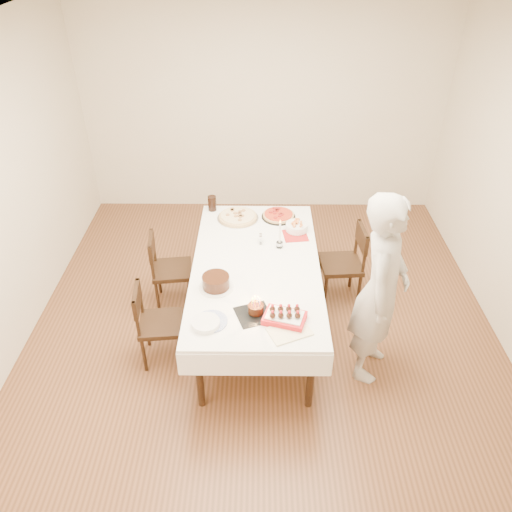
{
  "coord_description": "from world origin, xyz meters",
  "views": [
    {
      "loc": [
        -0.04,
        -3.58,
        3.39
      ],
      "look_at": [
        -0.07,
        0.04,
        0.84
      ],
      "focal_mm": 35.0,
      "sensor_mm": 36.0,
      "label": 1
    }
  ],
  "objects_px": {
    "pizza_white": "(238,217)",
    "chair_left_savory": "(172,270)",
    "dining_table": "(256,297)",
    "chair_right_savory": "(341,264)",
    "pizza_pepperoni": "(278,215)",
    "cola_glass": "(212,203)",
    "layer_cake": "(216,282)",
    "birthday_cake": "(256,305)",
    "pasta_bowl": "(297,227)",
    "taper_candle": "(280,234)",
    "chair_left_dessert": "(161,324)",
    "person": "(381,290)",
    "strawberry_box": "(285,317)"
  },
  "relations": [
    {
      "from": "dining_table",
      "to": "chair_right_savory",
      "type": "height_order",
      "value": "chair_right_savory"
    },
    {
      "from": "pizza_white",
      "to": "layer_cake",
      "type": "distance_m",
      "value": 1.14
    },
    {
      "from": "person",
      "to": "layer_cake",
      "type": "distance_m",
      "value": 1.35
    },
    {
      "from": "pizza_pepperoni",
      "to": "layer_cake",
      "type": "distance_m",
      "value": 1.3
    },
    {
      "from": "pizza_white",
      "to": "strawberry_box",
      "type": "bearing_deg",
      "value": -74.73
    },
    {
      "from": "birthday_cake",
      "to": "strawberry_box",
      "type": "bearing_deg",
      "value": -21.77
    },
    {
      "from": "pizza_pepperoni",
      "to": "birthday_cake",
      "type": "distance_m",
      "value": 1.51
    },
    {
      "from": "chair_right_savory",
      "to": "taper_candle",
      "type": "bearing_deg",
      "value": -168.98
    },
    {
      "from": "chair_left_dessert",
      "to": "taper_candle",
      "type": "xyz_separation_m",
      "value": [
        1.05,
        0.69,
        0.5
      ]
    },
    {
      "from": "chair_right_savory",
      "to": "strawberry_box",
      "type": "height_order",
      "value": "chair_right_savory"
    },
    {
      "from": "person",
      "to": "birthday_cake",
      "type": "height_order",
      "value": "person"
    },
    {
      "from": "cola_glass",
      "to": "birthday_cake",
      "type": "height_order",
      "value": "cola_glass"
    },
    {
      "from": "taper_candle",
      "to": "person",
      "type": "bearing_deg",
      "value": -44.68
    },
    {
      "from": "pizza_pepperoni",
      "to": "birthday_cake",
      "type": "xyz_separation_m",
      "value": [
        -0.22,
        -1.49,
        0.06
      ]
    },
    {
      "from": "chair_left_savory",
      "to": "layer_cake",
      "type": "xyz_separation_m",
      "value": [
        0.51,
        -0.71,
        0.4
      ]
    },
    {
      "from": "pasta_bowl",
      "to": "layer_cake",
      "type": "distance_m",
      "value": 1.17
    },
    {
      "from": "taper_candle",
      "to": "layer_cake",
      "type": "bearing_deg",
      "value": -131.92
    },
    {
      "from": "pasta_bowl",
      "to": "chair_left_savory",
      "type": "bearing_deg",
      "value": -170.87
    },
    {
      "from": "pizza_white",
      "to": "chair_left_savory",
      "type": "bearing_deg",
      "value": -146.78
    },
    {
      "from": "birthday_cake",
      "to": "pasta_bowl",
      "type": "bearing_deg",
      "value": 72.25
    },
    {
      "from": "chair_left_dessert",
      "to": "taper_candle",
      "type": "distance_m",
      "value": 1.35
    },
    {
      "from": "chair_left_savory",
      "to": "chair_left_dessert",
      "type": "distance_m",
      "value": 0.78
    },
    {
      "from": "pizza_white",
      "to": "layer_cake",
      "type": "relative_size",
      "value": 1.46
    },
    {
      "from": "birthday_cake",
      "to": "pizza_pepperoni",
      "type": "bearing_deg",
      "value": 81.52
    },
    {
      "from": "layer_cake",
      "to": "chair_left_savory",
      "type": "bearing_deg",
      "value": 125.68
    },
    {
      "from": "dining_table",
      "to": "chair_left_savory",
      "type": "relative_size",
      "value": 2.65
    },
    {
      "from": "cola_glass",
      "to": "person",
      "type": "bearing_deg",
      "value": -45.01
    },
    {
      "from": "person",
      "to": "cola_glass",
      "type": "distance_m",
      "value": 2.09
    },
    {
      "from": "pizza_white",
      "to": "birthday_cake",
      "type": "relative_size",
      "value": 3.18
    },
    {
      "from": "chair_right_savory",
      "to": "person",
      "type": "xyz_separation_m",
      "value": [
        0.15,
        -0.95,
        0.44
      ]
    },
    {
      "from": "person",
      "to": "birthday_cake",
      "type": "xyz_separation_m",
      "value": [
        -1.0,
        -0.16,
        -0.04
      ]
    },
    {
      "from": "chair_left_savory",
      "to": "pizza_pepperoni",
      "type": "distance_m",
      "value": 1.22
    },
    {
      "from": "chair_left_savory",
      "to": "pizza_white",
      "type": "relative_size",
      "value": 1.89
    },
    {
      "from": "chair_left_savory",
      "to": "person",
      "type": "xyz_separation_m",
      "value": [
        1.85,
        -0.87,
        0.46
      ]
    },
    {
      "from": "taper_candle",
      "to": "birthday_cake",
      "type": "xyz_separation_m",
      "value": [
        -0.21,
        -0.93,
        -0.07
      ]
    },
    {
      "from": "cola_glass",
      "to": "birthday_cake",
      "type": "xyz_separation_m",
      "value": [
        0.47,
        -1.63,
        -0.0
      ]
    },
    {
      "from": "cola_glass",
      "to": "chair_left_savory",
      "type": "bearing_deg",
      "value": -121.74
    },
    {
      "from": "cola_glass",
      "to": "layer_cake",
      "type": "xyz_separation_m",
      "value": [
        0.14,
        -1.31,
        -0.02
      ]
    },
    {
      "from": "pasta_bowl",
      "to": "taper_candle",
      "type": "height_order",
      "value": "taper_candle"
    },
    {
      "from": "strawberry_box",
      "to": "pasta_bowl",
      "type": "bearing_deg",
      "value": 82.69
    },
    {
      "from": "strawberry_box",
      "to": "dining_table",
      "type": "bearing_deg",
      "value": 107.1
    },
    {
      "from": "pizza_pepperoni",
      "to": "pasta_bowl",
      "type": "bearing_deg",
      "value": -56.71
    },
    {
      "from": "chair_right_savory",
      "to": "pizza_white",
      "type": "relative_size",
      "value": 2.0
    },
    {
      "from": "pasta_bowl",
      "to": "taper_candle",
      "type": "bearing_deg",
      "value": -121.28
    },
    {
      "from": "cola_glass",
      "to": "chair_left_dessert",
      "type": "bearing_deg",
      "value": -104.57
    },
    {
      "from": "strawberry_box",
      "to": "cola_glass",
      "type": "bearing_deg",
      "value": 112.06
    },
    {
      "from": "pizza_white",
      "to": "cola_glass",
      "type": "relative_size",
      "value": 2.64
    },
    {
      "from": "dining_table",
      "to": "chair_right_savory",
      "type": "relative_size",
      "value": 2.51
    },
    {
      "from": "chair_left_dessert",
      "to": "pasta_bowl",
      "type": "height_order",
      "value": "pasta_bowl"
    },
    {
      "from": "dining_table",
      "to": "pizza_white",
      "type": "xyz_separation_m",
      "value": [
        -0.19,
        0.8,
        0.4
      ]
    }
  ]
}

